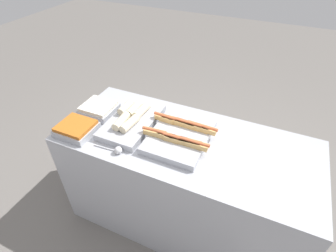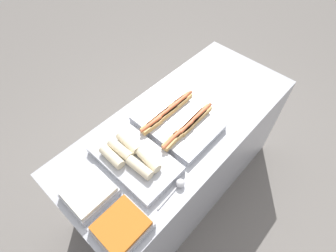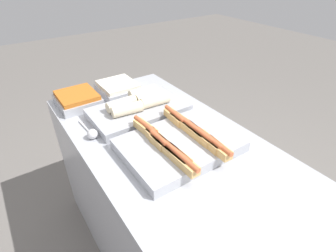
% 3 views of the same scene
% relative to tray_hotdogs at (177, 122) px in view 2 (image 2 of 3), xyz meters
% --- Properties ---
extents(ground_plane, '(12.00, 12.00, 0.00)m').
position_rel_tray_hotdogs_xyz_m(ground_plane, '(0.04, -0.00, -0.94)').
color(ground_plane, slate).
extents(counter, '(1.77, 0.77, 0.90)m').
position_rel_tray_hotdogs_xyz_m(counter, '(0.04, -0.00, -0.49)').
color(counter, '#A8AAB2').
rests_on(counter, ground_plane).
extents(tray_hotdogs, '(0.47, 0.51, 0.10)m').
position_rel_tray_hotdogs_xyz_m(tray_hotdogs, '(0.00, 0.00, 0.00)').
color(tray_hotdogs, '#A8AAB2').
rests_on(tray_hotdogs, counter).
extents(tray_wraps, '(0.30, 0.52, 0.11)m').
position_rel_tray_hotdogs_xyz_m(tray_wraps, '(-0.38, 0.00, 0.00)').
color(tray_wraps, '#A8AAB2').
rests_on(tray_wraps, counter).
extents(tray_side_front, '(0.25, 0.23, 0.07)m').
position_rel_tray_hotdogs_xyz_m(tray_side_front, '(-0.68, -0.24, -0.00)').
color(tray_side_front, '#A8AAB2').
rests_on(tray_side_front, counter).
extents(tray_side_back, '(0.25, 0.23, 0.07)m').
position_rel_tray_hotdogs_xyz_m(tray_side_back, '(-0.68, 0.02, -0.00)').
color(tray_side_back, '#A8AAB2').
rests_on(tray_side_back, counter).
extents(serving_spoon_near, '(0.21, 0.05, 0.05)m').
position_rel_tray_hotdogs_xyz_m(serving_spoon_near, '(-0.32, -0.29, -0.02)').
color(serving_spoon_near, silver).
rests_on(serving_spoon_near, counter).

